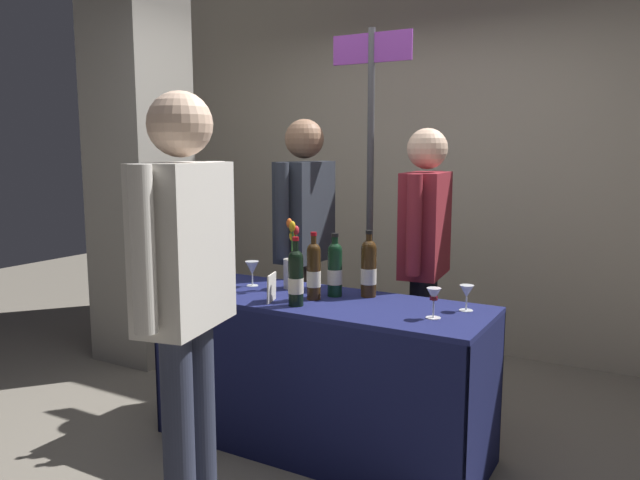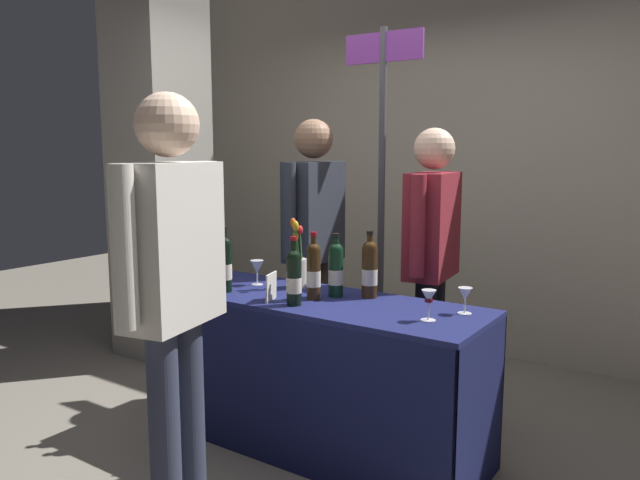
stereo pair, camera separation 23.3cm
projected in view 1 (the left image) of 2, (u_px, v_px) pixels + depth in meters
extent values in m
plane|color=gray|center=(320.00, 446.00, 3.21)|extent=(12.00, 12.00, 0.00)
cube|color=#B2A893|center=(449.00, 145.00, 4.69)|extent=(5.79, 0.12, 3.14)
cube|color=gray|center=(138.00, 122.00, 4.40)|extent=(0.56, 0.56, 3.46)
cube|color=#191E51|center=(320.00, 301.00, 3.10)|extent=(1.71, 0.60, 0.02)
cube|color=#141942|center=(289.00, 396.00, 2.91)|extent=(1.71, 0.01, 0.76)
cube|color=#141942|center=(346.00, 359.00, 3.41)|extent=(1.71, 0.01, 0.76)
cube|color=#141942|center=(194.00, 350.00, 3.57)|extent=(0.01, 0.60, 0.76)
cube|color=#141942|center=(485.00, 410.00, 2.74)|extent=(0.01, 0.60, 0.76)
cylinder|color=#38230F|center=(314.00, 275.00, 3.07)|extent=(0.07, 0.07, 0.25)
sphere|color=#38230F|center=(314.00, 250.00, 3.06)|extent=(0.07, 0.07, 0.07)
cylinder|color=#38230F|center=(314.00, 243.00, 3.05)|extent=(0.03, 0.03, 0.07)
cylinder|color=maroon|center=(314.00, 234.00, 3.04)|extent=(0.03, 0.03, 0.02)
cylinder|color=beige|center=(314.00, 279.00, 3.08)|extent=(0.07, 0.07, 0.08)
cylinder|color=black|center=(200.00, 267.00, 3.28)|extent=(0.08, 0.08, 0.25)
sphere|color=black|center=(200.00, 244.00, 3.26)|extent=(0.08, 0.08, 0.08)
cylinder|color=black|center=(199.00, 236.00, 3.25)|extent=(0.03, 0.03, 0.09)
cylinder|color=black|center=(199.00, 226.00, 3.24)|extent=(0.03, 0.03, 0.02)
cylinder|color=beige|center=(200.00, 271.00, 3.28)|extent=(0.08, 0.08, 0.08)
cylinder|color=black|center=(221.00, 269.00, 3.20)|extent=(0.07, 0.07, 0.26)
sphere|color=black|center=(221.00, 245.00, 3.18)|extent=(0.07, 0.07, 0.07)
cylinder|color=black|center=(221.00, 238.00, 3.18)|extent=(0.03, 0.03, 0.07)
cylinder|color=black|center=(221.00, 230.00, 3.17)|extent=(0.04, 0.04, 0.02)
cylinder|color=beige|center=(222.00, 273.00, 3.20)|extent=(0.08, 0.08, 0.08)
cylinder|color=black|center=(296.00, 282.00, 2.95)|extent=(0.07, 0.07, 0.24)
sphere|color=black|center=(296.00, 258.00, 2.93)|extent=(0.07, 0.07, 0.07)
cylinder|color=black|center=(296.00, 249.00, 2.93)|extent=(0.03, 0.03, 0.08)
cylinder|color=maroon|center=(296.00, 239.00, 2.92)|extent=(0.03, 0.03, 0.02)
cylinder|color=beige|center=(296.00, 285.00, 2.95)|extent=(0.07, 0.07, 0.08)
cylinder|color=black|center=(335.00, 273.00, 3.14)|extent=(0.08, 0.08, 0.24)
sphere|color=black|center=(335.00, 250.00, 3.13)|extent=(0.07, 0.07, 0.07)
cylinder|color=black|center=(335.00, 243.00, 3.12)|extent=(0.03, 0.03, 0.07)
cylinder|color=black|center=(335.00, 235.00, 3.12)|extent=(0.04, 0.04, 0.02)
cylinder|color=beige|center=(335.00, 277.00, 3.15)|extent=(0.08, 0.08, 0.08)
cylinder|color=#38230F|center=(369.00, 272.00, 3.13)|extent=(0.08, 0.08, 0.25)
sphere|color=#38230F|center=(369.00, 248.00, 3.11)|extent=(0.08, 0.08, 0.08)
cylinder|color=#38230F|center=(369.00, 241.00, 3.11)|extent=(0.03, 0.03, 0.07)
cylinder|color=black|center=(369.00, 232.00, 3.10)|extent=(0.03, 0.03, 0.02)
cylinder|color=beige|center=(369.00, 276.00, 3.14)|extent=(0.08, 0.08, 0.08)
cylinder|color=silver|center=(433.00, 318.00, 2.75)|extent=(0.07, 0.07, 0.00)
cylinder|color=silver|center=(433.00, 309.00, 2.74)|extent=(0.01, 0.01, 0.08)
cone|color=silver|center=(434.00, 295.00, 2.73)|extent=(0.07, 0.07, 0.06)
cylinder|color=#590C19|center=(434.00, 298.00, 2.73)|extent=(0.04, 0.04, 0.01)
cylinder|color=silver|center=(466.00, 310.00, 2.87)|extent=(0.06, 0.06, 0.00)
cylinder|color=silver|center=(466.00, 304.00, 2.87)|extent=(0.01, 0.01, 0.06)
cone|color=silver|center=(467.00, 291.00, 2.86)|extent=(0.07, 0.07, 0.06)
cylinder|color=silver|center=(252.00, 286.00, 3.39)|extent=(0.06, 0.06, 0.00)
cylinder|color=silver|center=(252.00, 280.00, 3.39)|extent=(0.01, 0.01, 0.06)
cone|color=silver|center=(252.00, 268.00, 3.38)|extent=(0.08, 0.08, 0.07)
cylinder|color=silver|center=(293.00, 274.00, 3.33)|extent=(0.11, 0.11, 0.16)
cylinder|color=#38722D|center=(293.00, 251.00, 3.29)|extent=(0.04, 0.03, 0.25)
ellipsoid|color=gold|center=(292.00, 227.00, 3.29)|extent=(0.03, 0.03, 0.05)
cylinder|color=#38722D|center=(294.00, 248.00, 3.32)|extent=(0.04, 0.04, 0.27)
ellipsoid|color=#E05B1E|center=(289.00, 223.00, 3.29)|extent=(0.03, 0.03, 0.05)
cylinder|color=#38722D|center=(292.00, 255.00, 3.31)|extent=(0.02, 0.04, 0.20)
ellipsoid|color=gold|center=(292.00, 236.00, 3.31)|extent=(0.03, 0.03, 0.05)
cylinder|color=#38722D|center=(298.00, 253.00, 3.30)|extent=(0.05, 0.04, 0.23)
ellipsoid|color=red|center=(296.00, 230.00, 3.31)|extent=(0.03, 0.03, 0.05)
cylinder|color=#38722D|center=(295.00, 250.00, 3.30)|extent=(0.01, 0.05, 0.26)
ellipsoid|color=gold|center=(292.00, 226.00, 3.26)|extent=(0.03, 0.03, 0.05)
cube|color=silver|center=(272.00, 288.00, 3.03)|extent=(0.05, 0.12, 0.14)
cylinder|color=black|center=(426.00, 341.00, 3.64)|extent=(0.12, 0.12, 0.82)
cylinder|color=black|center=(419.00, 349.00, 3.50)|extent=(0.12, 0.12, 0.82)
cube|color=maroon|center=(425.00, 224.00, 3.47)|extent=(0.25, 0.43, 0.58)
sphere|color=beige|center=(427.00, 149.00, 3.41)|extent=(0.23, 0.23, 0.23)
cylinder|color=maroon|center=(435.00, 216.00, 3.69)|extent=(0.08, 0.08, 0.54)
cylinder|color=maroon|center=(414.00, 225.00, 3.24)|extent=(0.08, 0.08, 0.54)
cylinder|color=#4C4233|center=(311.00, 325.00, 3.91)|extent=(0.12, 0.12, 0.86)
cylinder|color=#4C4233|center=(298.00, 331.00, 3.79)|extent=(0.12, 0.12, 0.86)
cube|color=#2D333D|center=(305.00, 212.00, 3.74)|extent=(0.22, 0.39, 0.61)
sphere|color=#8C664C|center=(304.00, 139.00, 3.68)|extent=(0.24, 0.24, 0.24)
cylinder|color=#2D333D|center=(325.00, 205.00, 3.94)|extent=(0.08, 0.08, 0.56)
cylinder|color=#2D333D|center=(282.00, 211.00, 3.54)|extent=(0.08, 0.08, 0.56)
cylinder|color=#2D3347|center=(179.00, 444.00, 2.32)|extent=(0.12, 0.12, 0.87)
cylinder|color=#2D3347|center=(201.00, 425.00, 2.48)|extent=(0.12, 0.12, 0.87)
cube|color=beige|center=(184.00, 246.00, 2.29)|extent=(0.29, 0.46, 0.62)
sphere|color=beige|center=(180.00, 124.00, 2.22)|extent=(0.24, 0.24, 0.24)
cylinder|color=beige|center=(143.00, 250.00, 2.04)|extent=(0.08, 0.08, 0.57)
cylinder|color=beige|center=(216.00, 231.00, 2.53)|extent=(0.08, 0.08, 0.57)
cylinder|color=#47474C|center=(370.00, 211.00, 3.97)|extent=(0.04, 0.04, 2.28)
cube|color=#7A3393|center=(372.00, 48.00, 3.82)|extent=(0.54, 0.02, 0.18)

